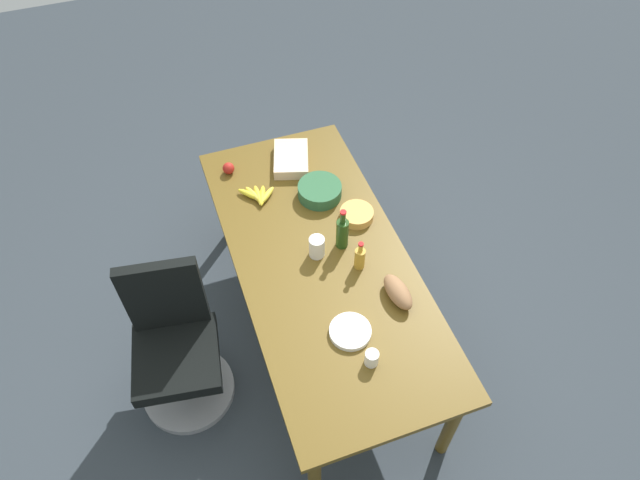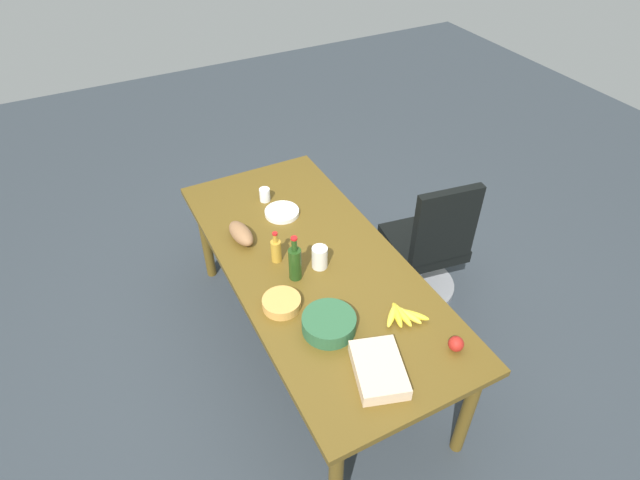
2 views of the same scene
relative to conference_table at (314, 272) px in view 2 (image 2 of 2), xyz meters
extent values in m
plane|color=#323A41|center=(0.00, 0.00, -0.69)|extent=(10.00, 10.00, 0.00)
cube|color=brown|center=(0.00, 0.00, 0.06)|extent=(2.17, 0.96, 0.04)
cylinder|color=brown|center=(-1.00, -0.39, -0.33)|extent=(0.07, 0.07, 0.73)
cylinder|color=brown|center=(1.00, -0.39, -0.33)|extent=(0.07, 0.07, 0.73)
cylinder|color=brown|center=(-1.00, 0.39, -0.33)|extent=(0.07, 0.07, 0.73)
cylinder|color=brown|center=(1.00, 0.39, -0.33)|extent=(0.07, 0.07, 0.73)
cylinder|color=gray|center=(-0.16, 0.93, -0.67)|extent=(0.56, 0.56, 0.05)
cylinder|color=gray|center=(-0.16, 0.93, -0.45)|extent=(0.06, 0.06, 0.39)
cube|color=black|center=(-0.16, 0.93, -0.25)|extent=(0.55, 0.55, 0.09)
cube|color=black|center=(0.06, 0.89, 0.06)|extent=(0.12, 0.44, 0.54)
cylinder|color=white|center=(-0.50, 0.02, 0.09)|extent=(0.27, 0.27, 0.03)
cylinder|color=white|center=(-0.70, -0.02, 0.12)|extent=(0.07, 0.07, 0.09)
sphere|color=#AD221A|center=(0.86, 0.33, 0.11)|extent=(0.09, 0.09, 0.08)
cylinder|color=white|center=(0.04, 0.01, 0.14)|extent=(0.10, 0.10, 0.14)
cylinder|color=gold|center=(-0.12, -0.18, 0.15)|extent=(0.06, 0.06, 0.14)
cylinder|color=gold|center=(-0.12, -0.18, 0.24)|extent=(0.03, 0.03, 0.05)
cylinder|color=red|center=(-0.12, -0.18, 0.27)|extent=(0.03, 0.03, 0.01)
cylinder|color=#2C5E39|center=(0.47, -0.16, 0.12)|extent=(0.31, 0.31, 0.08)
ellipsoid|color=yellow|center=(0.56, 0.16, 0.10)|extent=(0.14, 0.15, 0.04)
ellipsoid|color=yellow|center=(0.57, 0.19, 0.10)|extent=(0.17, 0.09, 0.04)
ellipsoid|color=yellow|center=(0.58, 0.21, 0.10)|extent=(0.17, 0.04, 0.04)
ellipsoid|color=yellow|center=(0.59, 0.24, 0.10)|extent=(0.17, 0.09, 0.04)
ellipsoid|color=yellow|center=(0.61, 0.26, 0.10)|extent=(0.15, 0.14, 0.04)
cube|color=beige|center=(0.82, -0.08, 0.11)|extent=(0.37, 0.31, 0.07)
cylinder|color=gold|center=(0.23, -0.31, 0.10)|extent=(0.23, 0.23, 0.06)
ellipsoid|color=#926641|center=(-0.38, -0.30, 0.13)|extent=(0.25, 0.13, 0.10)
cylinder|color=#214316|center=(0.06, -0.15, 0.18)|extent=(0.09, 0.09, 0.20)
cylinder|color=#214316|center=(0.06, -0.15, 0.31)|extent=(0.04, 0.04, 0.08)
cylinder|color=red|center=(0.06, -0.15, 0.36)|extent=(0.04, 0.04, 0.01)
camera|label=1|loc=(-1.88, 0.67, 2.71)|focal=32.44mm
camera|label=2|loc=(1.97, -0.98, 2.11)|focal=29.17mm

